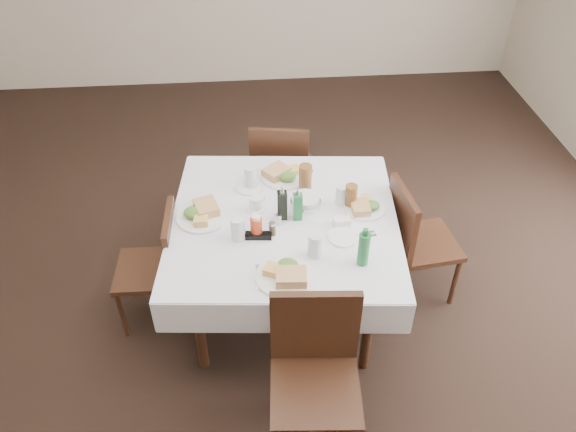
% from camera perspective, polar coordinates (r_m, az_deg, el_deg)
% --- Properties ---
extents(ground_plane, '(7.00, 7.00, 0.00)m').
position_cam_1_polar(ground_plane, '(3.81, -2.90, -9.96)').
color(ground_plane, black).
extents(room_shell, '(6.04, 7.04, 2.80)m').
position_cam_1_polar(room_shell, '(2.74, -4.09, 13.94)').
color(room_shell, beige).
rests_on(room_shell, ground).
extents(dining_table, '(1.46, 1.46, 0.76)m').
position_cam_1_polar(dining_table, '(3.38, -0.39, -1.29)').
color(dining_table, black).
rests_on(dining_table, ground).
extents(chair_north, '(0.49, 0.49, 0.89)m').
position_cam_1_polar(chair_north, '(4.20, -0.78, 5.00)').
color(chair_north, black).
rests_on(chair_north, ground).
extents(chair_south, '(0.48, 0.48, 0.94)m').
position_cam_1_polar(chair_south, '(2.90, 2.75, -14.91)').
color(chair_south, black).
rests_on(chair_south, ground).
extents(chair_east, '(0.46, 0.46, 0.87)m').
position_cam_1_polar(chair_east, '(3.69, 12.60, -2.04)').
color(chair_east, black).
rests_on(chair_east, ground).
extents(chair_west, '(0.40, 0.40, 0.83)m').
position_cam_1_polar(chair_west, '(3.56, -12.95, -4.50)').
color(chair_west, black).
rests_on(chair_west, ground).
extents(meal_north, '(0.30, 0.30, 0.07)m').
position_cam_1_polar(meal_north, '(3.64, -0.49, 4.26)').
color(meal_north, white).
rests_on(meal_north, dining_table).
extents(meal_south, '(0.31, 0.31, 0.07)m').
position_cam_1_polar(meal_south, '(2.95, -0.21, -5.91)').
color(meal_south, white).
rests_on(meal_south, dining_table).
extents(meal_east, '(0.26, 0.26, 0.06)m').
position_cam_1_polar(meal_east, '(3.41, 7.77, 0.98)').
color(meal_east, white).
rests_on(meal_east, dining_table).
extents(meal_west, '(0.31, 0.31, 0.07)m').
position_cam_1_polar(meal_west, '(3.36, -8.75, 0.26)').
color(meal_west, white).
rests_on(meal_west, dining_table).
extents(side_plate_a, '(0.17, 0.17, 0.01)m').
position_cam_1_polar(side_plate_a, '(3.57, -3.93, 2.90)').
color(side_plate_a, white).
rests_on(side_plate_a, dining_table).
extents(side_plate_b, '(0.18, 0.18, 0.01)m').
position_cam_1_polar(side_plate_b, '(3.21, 5.63, -2.13)').
color(side_plate_b, white).
rests_on(side_plate_b, dining_table).
extents(water_n, '(0.08, 0.08, 0.15)m').
position_cam_1_polar(water_n, '(3.54, -3.79, 3.98)').
color(water_n, silver).
rests_on(water_n, dining_table).
extents(water_s, '(0.08, 0.08, 0.14)m').
position_cam_1_polar(water_s, '(3.05, 2.76, -2.98)').
color(water_s, silver).
rests_on(water_s, dining_table).
extents(water_e, '(0.07, 0.07, 0.13)m').
position_cam_1_polar(water_e, '(3.41, 5.44, 2.11)').
color(water_e, silver).
rests_on(water_e, dining_table).
extents(water_w, '(0.08, 0.08, 0.15)m').
position_cam_1_polar(water_w, '(3.16, -5.12, -1.29)').
color(water_w, silver).
rests_on(water_w, dining_table).
extents(iced_tea_a, '(0.08, 0.08, 0.17)m').
position_cam_1_polar(iced_tea_a, '(3.52, 1.78, 3.97)').
color(iced_tea_a, brown).
rests_on(iced_tea_a, dining_table).
extents(iced_tea_b, '(0.07, 0.07, 0.15)m').
position_cam_1_polar(iced_tea_b, '(3.40, 6.41, 2.04)').
color(iced_tea_b, brown).
rests_on(iced_tea_b, dining_table).
extents(bread_basket, '(0.19, 0.19, 0.06)m').
position_cam_1_polar(bread_basket, '(3.41, 1.80, 1.52)').
color(bread_basket, silver).
rests_on(bread_basket, dining_table).
extents(oil_cruet_dark, '(0.06, 0.06, 0.24)m').
position_cam_1_polar(oil_cruet_dark, '(3.27, -0.60, 1.22)').
color(oil_cruet_dark, black).
rests_on(oil_cruet_dark, dining_table).
extents(oil_cruet_green, '(0.05, 0.05, 0.22)m').
position_cam_1_polar(oil_cruet_green, '(3.27, 0.97, 1.07)').
color(oil_cruet_green, '#207036').
rests_on(oil_cruet_green, dining_table).
extents(ketchup_bottle, '(0.07, 0.07, 0.15)m').
position_cam_1_polar(ketchup_bottle, '(3.17, -3.24, -1.05)').
color(ketchup_bottle, '#B83614').
rests_on(ketchup_bottle, dining_table).
extents(salt_shaker, '(0.03, 0.03, 0.08)m').
position_cam_1_polar(salt_shaker, '(3.26, -0.98, -0.37)').
color(salt_shaker, white).
rests_on(salt_shaker, dining_table).
extents(pepper_shaker, '(0.04, 0.04, 0.09)m').
position_cam_1_polar(pepper_shaker, '(3.19, -1.61, -1.29)').
color(pepper_shaker, '#3D3321').
rests_on(pepper_shaker, dining_table).
extents(coffee_mug, '(0.12, 0.12, 0.09)m').
position_cam_1_polar(coffee_mug, '(3.38, -3.27, 1.26)').
color(coffee_mug, white).
rests_on(coffee_mug, dining_table).
extents(sunglasses, '(0.15, 0.06, 0.03)m').
position_cam_1_polar(sunglasses, '(3.19, -3.02, -2.00)').
color(sunglasses, black).
rests_on(sunglasses, dining_table).
extents(green_bottle, '(0.06, 0.06, 0.24)m').
position_cam_1_polar(green_bottle, '(3.00, 7.70, -3.29)').
color(green_bottle, '#207036').
rests_on(green_bottle, dining_table).
extents(sugar_caddy, '(0.10, 0.06, 0.05)m').
position_cam_1_polar(sugar_caddy, '(3.28, 5.50, -0.59)').
color(sugar_caddy, white).
rests_on(sugar_caddy, dining_table).
extents(cutlery_n, '(0.11, 0.20, 0.01)m').
position_cam_1_polar(cutlery_n, '(3.65, 1.92, 3.91)').
color(cutlery_n, silver).
rests_on(cutlery_n, dining_table).
extents(cutlery_s, '(0.05, 0.18, 0.01)m').
position_cam_1_polar(cutlery_s, '(2.97, -2.82, -6.16)').
color(cutlery_s, silver).
rests_on(cutlery_s, dining_table).
extents(cutlery_e, '(0.20, 0.09, 0.01)m').
position_cam_1_polar(cutlery_e, '(3.22, 7.31, -2.11)').
color(cutlery_e, silver).
rests_on(cutlery_e, dining_table).
extents(cutlery_w, '(0.19, 0.09, 0.01)m').
position_cam_1_polar(cutlery_w, '(3.44, -8.62, 0.78)').
color(cutlery_w, silver).
rests_on(cutlery_w, dining_table).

